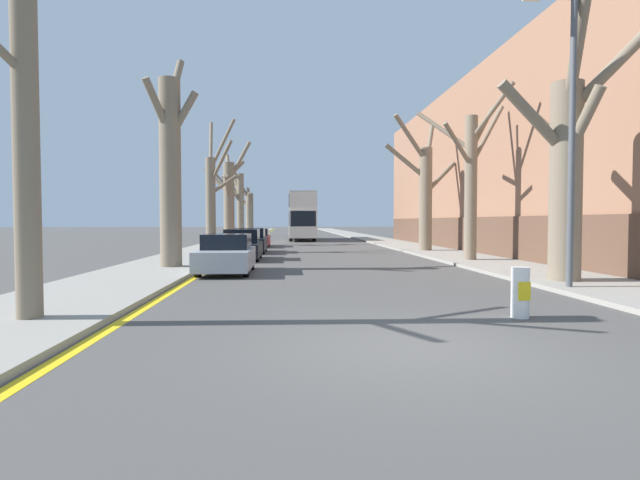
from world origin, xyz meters
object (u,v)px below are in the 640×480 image
at_px(street_tree_right_1, 471,177).
at_px(street_tree_right_2, 425,191).
at_px(street_tree_left_2, 212,195).
at_px(lamp_post, 568,125).
at_px(street_tree_right_0, 566,164).
at_px(street_tree_left_5, 248,209).
at_px(parked_car_3, 257,238).
at_px(street_tree_left_3, 229,198).
at_px(parked_car_1, 242,246).
at_px(street_tree_left_0, 22,99).
at_px(street_tree_left_1, 170,167).
at_px(street_tree_left_4, 239,203).
at_px(parked_car_2, 250,241).
at_px(double_decker_bus, 301,214).
at_px(parked_car_0, 227,254).
at_px(traffic_bollard, 520,292).

relative_size(street_tree_right_1, street_tree_right_2, 0.95).
height_order(street_tree_left_2, lamp_post, street_tree_left_2).
bearing_deg(street_tree_right_0, street_tree_right_2, 89.58).
distance_m(street_tree_left_5, parked_car_3, 22.92).
xyz_separation_m(street_tree_left_3, parked_car_1, (2.23, -14.29, -2.90)).
relative_size(street_tree_left_0, street_tree_left_1, 0.95).
xyz_separation_m(street_tree_left_2, street_tree_left_4, (-0.34, 19.16, 0.26)).
height_order(street_tree_left_0, street_tree_right_2, street_tree_right_2).
bearing_deg(parked_car_2, street_tree_left_0, -97.03).
bearing_deg(double_decker_bus, parked_car_2, -100.34).
distance_m(parked_car_1, parked_car_2, 5.33).
relative_size(street_tree_left_5, street_tree_right_2, 0.92).
bearing_deg(street_tree_left_3, parked_car_1, -81.13).
bearing_deg(street_tree_left_1, parked_car_0, -32.64).
relative_size(street_tree_left_3, street_tree_right_2, 1.01).
height_order(parked_car_3, traffic_bollard, parked_car_3).
xyz_separation_m(street_tree_left_0, street_tree_left_2, (0.28, 19.93, -0.60)).
bearing_deg(parked_car_2, street_tree_left_2, 176.61).
xyz_separation_m(parked_car_1, lamp_post, (9.28, -11.09, 3.59)).
bearing_deg(lamp_post, street_tree_right_2, 87.10).
distance_m(street_tree_left_5, traffic_bollard, 49.72).
height_order(street_tree_left_2, street_tree_right_0, street_tree_right_0).
distance_m(street_tree_left_2, street_tree_left_5, 28.95).
xyz_separation_m(parked_car_0, parked_car_2, (0.00, 11.26, 0.02)).
bearing_deg(street_tree_right_1, lamp_post, -95.64).
relative_size(street_tree_right_1, parked_car_3, 1.73).
bearing_deg(double_decker_bus, lamp_post, -80.68).
xyz_separation_m(street_tree_right_0, parked_car_3, (-9.99, 21.56, -2.80)).
relative_size(street_tree_left_1, street_tree_right_2, 1.03).
distance_m(street_tree_left_0, traffic_bollard, 9.55).
relative_size(street_tree_left_0, street_tree_left_3, 0.97).
distance_m(street_tree_right_0, street_tree_right_2, 14.93).
height_order(parked_car_0, lamp_post, lamp_post).
bearing_deg(street_tree_left_1, traffic_bollard, -48.79).
height_order(street_tree_left_1, parked_car_3, street_tree_left_1).
height_order(street_tree_left_3, parked_car_3, street_tree_left_3).
bearing_deg(street_tree_left_5, double_decker_bus, -59.69).
xyz_separation_m(street_tree_left_2, traffic_bollard, (8.64, -19.89, -2.83)).
relative_size(parked_car_1, lamp_post, 0.52).
bearing_deg(street_tree_left_2, street_tree_left_3, 90.42).
distance_m(street_tree_left_3, street_tree_right_0, 27.01).
relative_size(street_tree_left_1, street_tree_left_4, 1.08).
height_order(street_tree_left_4, parked_car_3, street_tree_left_4).
distance_m(double_decker_bus, parked_car_2, 19.39).
distance_m(street_tree_left_1, parked_car_3, 16.73).
xyz_separation_m(street_tree_left_0, street_tree_left_1, (0.22, 9.96, -0.10)).
height_order(street_tree_left_2, street_tree_left_3, street_tree_left_3).
bearing_deg(street_tree_left_5, street_tree_right_0, -74.30).
relative_size(street_tree_left_2, lamp_post, 1.02).
xyz_separation_m(street_tree_right_1, lamp_post, (-0.90, -9.12, 0.50)).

